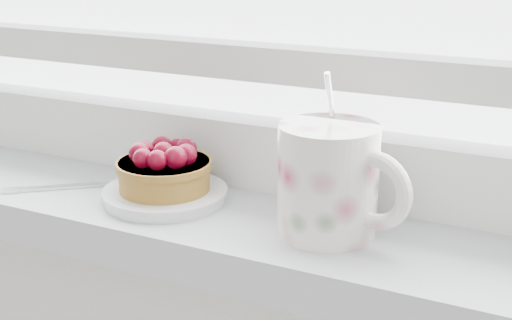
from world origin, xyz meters
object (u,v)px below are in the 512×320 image
Objects in this scene: raspberry_tart at (165,168)px; fork at (87,185)px; saucer at (165,195)px; floral_mug at (331,179)px.

raspberry_tart is 0.65× the size of fork.
floral_mug is at bearing -1.04° from saucer.
floral_mug is (0.18, -0.00, 0.05)m from saucer.
fork is at bearing -177.65° from saucer.
saucer is 0.86× the size of fork.
raspberry_tart is 0.18m from floral_mug.
saucer is 0.10m from fork.
saucer is 0.03m from raspberry_tart.
saucer is at bearing 178.96° from floral_mug.
saucer is 0.18m from floral_mug.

